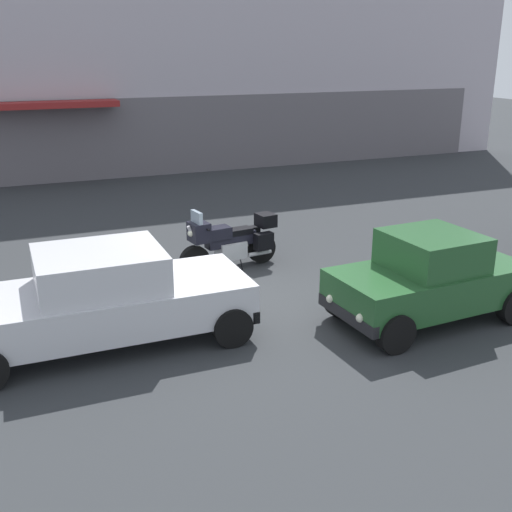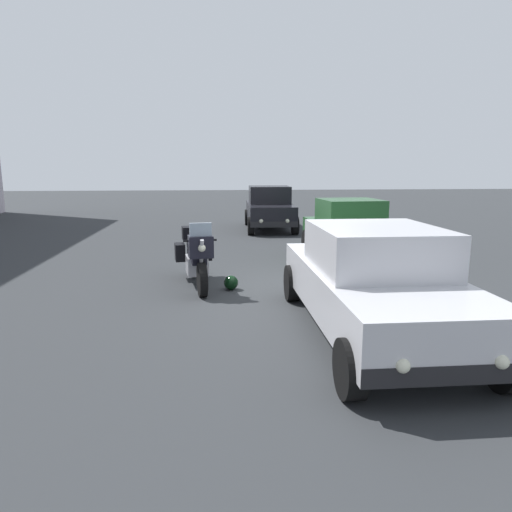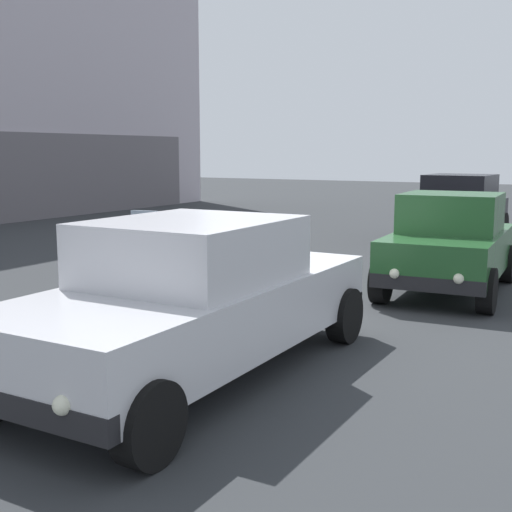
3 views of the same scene
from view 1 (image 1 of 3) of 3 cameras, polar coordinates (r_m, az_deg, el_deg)
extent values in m
plane|color=#2D3033|center=(11.45, -1.53, -4.49)|extent=(80.00, 80.00, 0.00)
cube|color=#B2A8B2|center=(23.97, -14.39, 20.81)|extent=(34.09, 2.40, 11.27)
cube|color=#625C62|center=(22.95, -13.06, 10.40)|extent=(30.69, 0.12, 2.80)
cube|color=maroon|center=(22.14, -18.38, 13.05)|extent=(4.40, 1.10, 0.20)
cylinder|color=black|center=(12.84, -5.66, -0.44)|extent=(0.65, 0.23, 0.64)
cylinder|color=black|center=(13.57, 0.52, 0.70)|extent=(0.65, 0.23, 0.64)
cylinder|color=#B7B7BC|center=(12.72, -5.64, 1.40)|extent=(0.33, 0.12, 0.68)
cube|color=#B7B7BC|center=(13.17, -2.34, 0.58)|extent=(0.65, 0.48, 0.36)
cube|color=black|center=(13.10, -2.35, 1.58)|extent=(1.13, 0.44, 0.28)
cube|color=black|center=(12.91, -3.53, 2.14)|extent=(0.56, 0.41, 0.24)
cube|color=black|center=(13.15, -1.59, 2.30)|extent=(0.60, 0.38, 0.12)
cube|color=black|center=(12.71, -5.26, 2.20)|extent=(0.42, 0.49, 0.40)
cube|color=#8C9EAD|center=(12.61, -5.46, 3.48)|extent=(0.14, 0.41, 0.28)
sphere|color=#EAEACC|center=(12.64, -5.99, 2.08)|extent=(0.14, 0.14, 0.14)
cylinder|color=black|center=(12.71, -4.95, 2.69)|extent=(0.13, 0.62, 0.04)
cylinder|color=#B7B7BC|center=(13.33, 0.35, 0.28)|extent=(0.56, 0.17, 0.09)
cube|color=black|center=(13.20, 0.71, 1.37)|extent=(0.43, 0.26, 0.36)
cube|color=black|center=(13.66, -0.52, 1.97)|extent=(0.43, 0.26, 0.36)
cube|color=black|center=(13.44, 0.90, 3.32)|extent=(0.41, 0.45, 0.28)
cylinder|color=black|center=(13.18, -1.37, -0.64)|extent=(0.04, 0.13, 0.29)
sphere|color=black|center=(12.54, -2.96, -1.72)|extent=(0.28, 0.28, 0.28)
cube|color=silver|center=(10.05, -13.61, -4.49)|extent=(4.50, 1.76, 0.64)
cube|color=silver|center=(9.82, -14.16, -1.19)|extent=(1.90, 1.62, 0.60)
cube|color=#8C9EAD|center=(9.76, -19.38, -1.84)|extent=(0.06, 1.50, 0.51)
cube|color=#8C9EAD|center=(9.97, -9.07, -0.55)|extent=(0.06, 1.50, 0.48)
cube|color=black|center=(10.63, -1.75, -3.92)|extent=(0.12, 1.76, 0.20)
cylinder|color=black|center=(9.83, -2.19, -6.54)|extent=(0.64, 0.22, 0.64)
cylinder|color=black|center=(11.29, -5.16, -3.16)|extent=(0.64, 0.22, 0.64)
cube|color=#235128|center=(11.00, 15.57, -2.61)|extent=(3.49, 1.76, 0.64)
cube|color=#235128|center=(10.80, 15.85, 0.46)|extent=(1.48, 1.52, 0.60)
cube|color=#8C9EAD|center=(10.39, 13.15, -0.02)|extent=(0.14, 1.33, 0.51)
cube|color=#8C9EAD|center=(11.23, 18.35, 0.90)|extent=(0.14, 1.33, 0.48)
cube|color=black|center=(10.13, 8.35, -5.32)|extent=(0.21, 1.56, 0.20)
cube|color=black|center=(12.18, 21.37, -2.26)|extent=(0.21, 1.56, 0.20)
cylinder|color=black|center=(9.85, 12.68, -6.94)|extent=(0.65, 0.26, 0.64)
cylinder|color=black|center=(10.93, 7.92, -4.01)|extent=(0.65, 0.26, 0.64)
cylinder|color=black|center=(12.42, 17.59, -1.93)|extent=(0.65, 0.26, 0.64)
sphere|color=silver|center=(9.73, 9.55, -5.63)|extent=(0.14, 0.14, 0.14)
sphere|color=silver|center=(10.38, 6.84, -3.92)|extent=(0.14, 0.14, 0.14)
camera|label=2|loc=(12.60, -44.91, 3.38)|focal=32.53mm
camera|label=3|loc=(7.21, -54.95, -8.26)|focal=47.00mm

